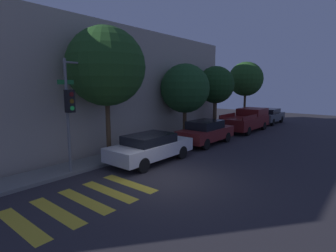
{
  "coord_description": "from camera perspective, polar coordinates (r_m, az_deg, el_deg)",
  "views": [
    {
      "loc": [
        -7.55,
        -6.29,
        3.66
      ],
      "look_at": [
        2.73,
        2.1,
        1.6
      ],
      "focal_mm": 28.0,
      "sensor_mm": 36.0,
      "label": 1
    }
  ],
  "objects": [
    {
      "name": "ground_plane",
      "position": [
        10.49,
        -0.56,
        -11.61
      ],
      "size": [
        60.0,
        60.0,
        0.0
      ],
      "primitive_type": "plane",
      "color": "#2D2B30"
    },
    {
      "name": "sedan_near_corner",
      "position": [
        12.62,
        -3.8,
        -4.6
      ],
      "size": [
        4.47,
        1.86,
        1.37
      ],
      "color": "silver",
      "rests_on": "ground"
    },
    {
      "name": "sedan_far_end",
      "position": [
        27.24,
        21.05,
        2.14
      ],
      "size": [
        4.28,
        1.86,
        1.44
      ],
      "color": "#4C5156",
      "rests_on": "ground"
    },
    {
      "name": "tree_near_corner",
      "position": [
        12.93,
        -13.32,
        12.43
      ],
      "size": [
        3.71,
        3.71,
        6.39
      ],
      "color": "#4C3823",
      "rests_on": "ground"
    },
    {
      "name": "tree_far_end",
      "position": [
        21.03,
        10.31,
        8.75
      ],
      "size": [
        2.89,
        2.89,
        5.16
      ],
      "color": "brown",
      "rests_on": "ground"
    },
    {
      "name": "tree_midblock",
      "position": [
        17.55,
        3.71,
        8.14
      ],
      "size": [
        3.25,
        3.25,
        5.09
      ],
      "color": "#4C3823",
      "rests_on": "ground"
    },
    {
      "name": "sedan_middle",
      "position": [
        16.61,
        8.22,
        -1.24
      ],
      "size": [
        4.25,
        1.8,
        1.5
      ],
      "color": "maroon",
      "rests_on": "ground"
    },
    {
      "name": "building_row",
      "position": [
        16.34,
        -23.49,
        7.56
      ],
      "size": [
        26.0,
        6.0,
        7.01
      ],
      "primitive_type": "cube",
      "color": "#A89E8E",
      "rests_on": "ground"
    },
    {
      "name": "tree_behind_truck",
      "position": [
        26.24,
        16.57,
        9.76
      ],
      "size": [
        3.22,
        3.22,
        5.87
      ],
      "color": "#4C3823",
      "rests_on": "ground"
    },
    {
      "name": "pickup_truck",
      "position": [
        22.24,
        16.73,
        1.31
      ],
      "size": [
        5.26,
        2.11,
        1.76
      ],
      "color": "maroon",
      "rests_on": "ground"
    },
    {
      "name": "sidewalk",
      "position": [
        13.26,
        -14.08,
        -7.16
      ],
      "size": [
        26.0,
        1.6,
        0.14
      ],
      "primitive_type": "cube",
      "color": "slate",
      "rests_on": "ground"
    },
    {
      "name": "crosswalk",
      "position": [
        9.14,
        -17.69,
        -15.22
      ],
      "size": [
        4.28,
        2.6,
        0.0
      ],
      "color": "gold",
      "rests_on": "ground"
    },
    {
      "name": "traffic_light_pole",
      "position": [
        11.33,
        -19.43,
        6.1
      ],
      "size": [
        1.97,
        0.56,
        4.71
      ],
      "color": "slate",
      "rests_on": "ground"
    }
  ]
}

